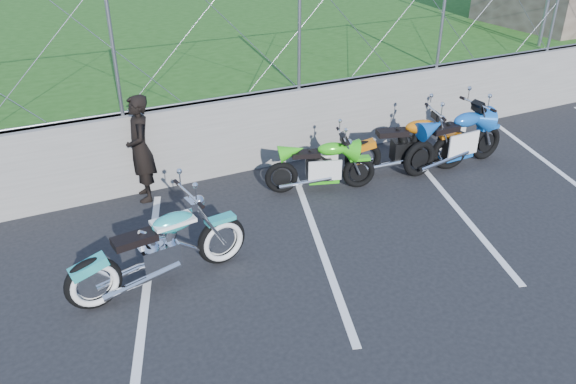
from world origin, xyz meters
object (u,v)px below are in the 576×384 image
person_standing (140,149)px  sportbike_green (322,167)px  sportbike_blue (456,142)px  cruiser_turquoise (162,251)px  naked_orange (409,147)px

person_standing → sportbike_green: bearing=75.2°
sportbike_blue → person_standing: (-5.12, 1.27, 0.36)m
cruiser_turquoise → person_standing: (0.33, 2.30, 0.38)m
sportbike_green → person_standing: bearing=177.0°
naked_orange → person_standing: person_standing is taller
sportbike_green → sportbike_blue: (2.50, -0.27, 0.08)m
sportbike_green → person_standing: size_ratio=1.04×
sportbike_blue → naked_orange: bearing=166.4°
naked_orange → cruiser_turquoise: bearing=-148.7°
sportbike_green → cruiser_turquoise: bearing=-138.3°
sportbike_green → naked_orange: bearing=15.0°
sportbike_blue → person_standing: size_ratio=1.28×
sportbike_green → person_standing: 2.84m
naked_orange → sportbike_green: (-1.64, 0.08, -0.06)m
cruiser_turquoise → person_standing: person_standing is taller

